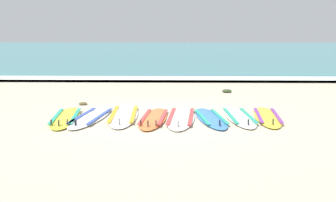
{
  "coord_description": "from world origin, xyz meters",
  "views": [
    {
      "loc": [
        0.34,
        -8.32,
        1.88
      ],
      "look_at": [
        0.13,
        0.83,
        0.25
      ],
      "focal_mm": 40.84,
      "sensor_mm": 36.0,
      "label": 1
    }
  ],
  "objects_px": {
    "surfboard_5": "(210,118)",
    "surfboard_0": "(66,118)",
    "surfboard_2": "(124,115)",
    "surfboard_4": "(181,117)",
    "surfboard_1": "(91,117)",
    "surfboard_3": "(154,118)",
    "surfboard_6": "(239,117)",
    "surfboard_7": "(267,117)"
  },
  "relations": [
    {
      "from": "surfboard_0",
      "to": "surfboard_3",
      "type": "xyz_separation_m",
      "value": [
        1.96,
        -0.03,
        0.0
      ]
    },
    {
      "from": "surfboard_0",
      "to": "surfboard_7",
      "type": "bearing_deg",
      "value": 2.37
    },
    {
      "from": "surfboard_4",
      "to": "surfboard_3",
      "type": "bearing_deg",
      "value": -171.46
    },
    {
      "from": "surfboard_5",
      "to": "surfboard_6",
      "type": "bearing_deg",
      "value": 10.77
    },
    {
      "from": "surfboard_2",
      "to": "surfboard_7",
      "type": "xyz_separation_m",
      "value": [
        3.24,
        -0.09,
        0.0
      ]
    },
    {
      "from": "surfboard_2",
      "to": "surfboard_6",
      "type": "xyz_separation_m",
      "value": [
        2.61,
        -0.12,
        0.0
      ]
    },
    {
      "from": "surfboard_1",
      "to": "surfboard_6",
      "type": "distance_m",
      "value": 3.3
    },
    {
      "from": "surfboard_3",
      "to": "surfboard_0",
      "type": "bearing_deg",
      "value": 179.22
    },
    {
      "from": "surfboard_2",
      "to": "surfboard_1",
      "type": "bearing_deg",
      "value": -162.46
    },
    {
      "from": "surfboard_3",
      "to": "surfboard_7",
      "type": "xyz_separation_m",
      "value": [
        2.54,
        0.21,
        -0.0
      ]
    },
    {
      "from": "surfboard_1",
      "to": "surfboard_2",
      "type": "bearing_deg",
      "value": 17.54
    },
    {
      "from": "surfboard_1",
      "to": "surfboard_2",
      "type": "distance_m",
      "value": 0.73
    },
    {
      "from": "surfboard_1",
      "to": "surfboard_6",
      "type": "height_order",
      "value": "same"
    },
    {
      "from": "surfboard_0",
      "to": "surfboard_6",
      "type": "xyz_separation_m",
      "value": [
        3.86,
        0.16,
        -0.0
      ]
    },
    {
      "from": "surfboard_0",
      "to": "surfboard_5",
      "type": "xyz_separation_m",
      "value": [
        3.21,
        0.04,
        -0.0
      ]
    },
    {
      "from": "surfboard_0",
      "to": "surfboard_3",
      "type": "relative_size",
      "value": 1.04
    },
    {
      "from": "surfboard_5",
      "to": "surfboard_6",
      "type": "relative_size",
      "value": 0.99
    },
    {
      "from": "surfboard_3",
      "to": "surfboard_5",
      "type": "bearing_deg",
      "value": 2.83
    },
    {
      "from": "surfboard_3",
      "to": "surfboard_6",
      "type": "relative_size",
      "value": 1.0
    },
    {
      "from": "surfboard_3",
      "to": "surfboard_4",
      "type": "relative_size",
      "value": 0.91
    },
    {
      "from": "surfboard_4",
      "to": "surfboard_7",
      "type": "xyz_separation_m",
      "value": [
        1.94,
        0.12,
        0.0
      ]
    },
    {
      "from": "surfboard_6",
      "to": "surfboard_7",
      "type": "relative_size",
      "value": 1.01
    },
    {
      "from": "surfboard_6",
      "to": "surfboard_7",
      "type": "height_order",
      "value": "same"
    },
    {
      "from": "surfboard_3",
      "to": "surfboard_1",
      "type": "bearing_deg",
      "value": 176.65
    },
    {
      "from": "surfboard_1",
      "to": "surfboard_3",
      "type": "xyz_separation_m",
      "value": [
        1.4,
        -0.08,
        0.0
      ]
    },
    {
      "from": "surfboard_3",
      "to": "surfboard_6",
      "type": "bearing_deg",
      "value": 5.58
    },
    {
      "from": "surfboard_1",
      "to": "surfboard_3",
      "type": "relative_size",
      "value": 1.06
    },
    {
      "from": "surfboard_0",
      "to": "surfboard_7",
      "type": "distance_m",
      "value": 4.5
    },
    {
      "from": "surfboard_2",
      "to": "surfboard_5",
      "type": "distance_m",
      "value": 1.97
    },
    {
      "from": "surfboard_2",
      "to": "surfboard_5",
      "type": "xyz_separation_m",
      "value": [
        1.96,
        -0.24,
        0.0
      ]
    },
    {
      "from": "surfboard_4",
      "to": "surfboard_6",
      "type": "xyz_separation_m",
      "value": [
        1.3,
        0.1,
        0.0
      ]
    },
    {
      "from": "surfboard_5",
      "to": "surfboard_0",
      "type": "bearing_deg",
      "value": -179.37
    },
    {
      "from": "surfboard_6",
      "to": "surfboard_7",
      "type": "distance_m",
      "value": 0.63
    },
    {
      "from": "surfboard_5",
      "to": "surfboard_6",
      "type": "height_order",
      "value": "same"
    },
    {
      "from": "surfboard_0",
      "to": "surfboard_4",
      "type": "xyz_separation_m",
      "value": [
        2.56,
        0.06,
        -0.0
      ]
    },
    {
      "from": "surfboard_2",
      "to": "surfboard_4",
      "type": "relative_size",
      "value": 1.05
    },
    {
      "from": "surfboard_3",
      "to": "surfboard_7",
      "type": "bearing_deg",
      "value": 4.79
    },
    {
      "from": "surfboard_4",
      "to": "surfboard_0",
      "type": "bearing_deg",
      "value": -178.57
    },
    {
      "from": "surfboard_2",
      "to": "surfboard_3",
      "type": "height_order",
      "value": "same"
    },
    {
      "from": "surfboard_4",
      "to": "surfboard_7",
      "type": "distance_m",
      "value": 1.94
    },
    {
      "from": "surfboard_0",
      "to": "surfboard_3",
      "type": "height_order",
      "value": "same"
    },
    {
      "from": "surfboard_2",
      "to": "surfboard_4",
      "type": "xyz_separation_m",
      "value": [
        1.31,
        -0.21,
        0.0
      ]
    }
  ]
}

